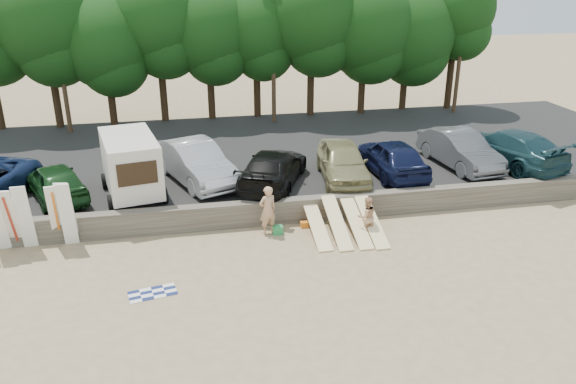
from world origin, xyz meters
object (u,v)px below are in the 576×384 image
car_1 (55,181)px  car_3 (273,168)px  car_6 (460,149)px  box_trailer (131,163)px  car_2 (196,162)px  car_5 (392,157)px  beachgoer_b (367,217)px  cooler (278,230)px  beachgoer_a (268,210)px  car_4 (343,162)px  car_7 (508,147)px

car_1 → car_3: (9.08, -0.20, 0.02)m
car_6 → box_trailer: bearing=176.2°
car_2 → car_6: (12.49, -0.40, -0.05)m
car_5 → beachgoer_b: size_ratio=3.11×
car_1 → cooler: car_1 is taller
box_trailer → cooler: (5.55, -3.38, -1.98)m
beachgoer_a → car_2: bearing=-76.8°
cooler → car_3: bearing=83.7°
box_trailer → car_1: box_trailer is taller
car_3 → car_6: bearing=-151.4°
car_4 → car_5: size_ratio=1.00×
car_5 → beachgoer_a: 7.31m
box_trailer → beachgoer_b: bearing=-36.2°
car_2 → car_7: size_ratio=0.90×
car_1 → car_2: bearing=164.5°
box_trailer → cooler: box_trailer is taller
cooler → car_7: bearing=18.5°
car_5 → beachgoer_a: size_ratio=2.53×
car_4 → car_5: 2.41m
box_trailer → car_4: box_trailer is taller
car_3 → car_5: car_5 is taller
box_trailer → beachgoer_b: (8.88, -4.18, -1.34)m
car_3 → car_7: 11.60m
car_2 → cooler: size_ratio=14.30×
car_7 → beachgoer_a: 12.93m
car_2 → car_6: 12.49m
car_7 → beachgoer_a: size_ratio=3.07×
car_2 → beachgoer_a: 5.09m
car_7 → car_6: bearing=-21.4°
box_trailer → car_7: size_ratio=0.72×
car_6 → beachgoer_b: (-6.28, -4.91, -0.75)m
cooler → car_5: bearing=31.9°
car_3 → car_7: size_ratio=0.90×
car_5 → car_6: 3.62m
car_6 → car_3: bearing=177.7°
car_2 → car_7: 14.89m
beachgoer_a → car_4: bearing=-156.8°
car_5 → car_7: 5.99m
car_1 → box_trailer: bearing=151.2°
beachgoer_a → beachgoer_b: beachgoer_a is taller
car_2 → car_4: car_2 is taller
car_1 → beachgoer_a: 9.02m
car_1 → car_7: (20.67, 0.25, 0.11)m
beachgoer_a → car_6: bearing=-174.9°
beachgoer_b → car_6: bearing=-149.6°
car_4 → car_1: bearing=-173.9°
beachgoer_b → cooler: (-3.32, 0.79, -0.63)m
beachgoer_a → car_3: bearing=-120.0°
car_4 → car_5: car_4 is taller
car_2 → car_1: bearing=167.4°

